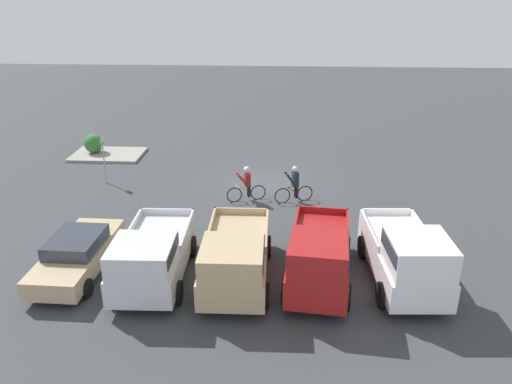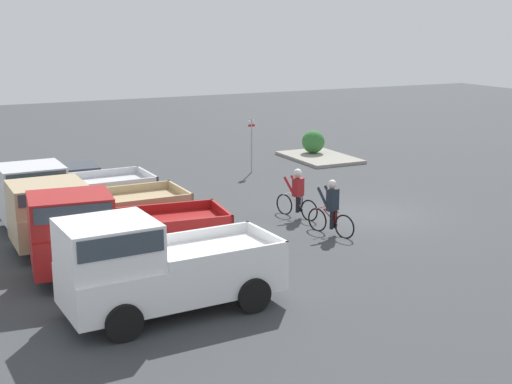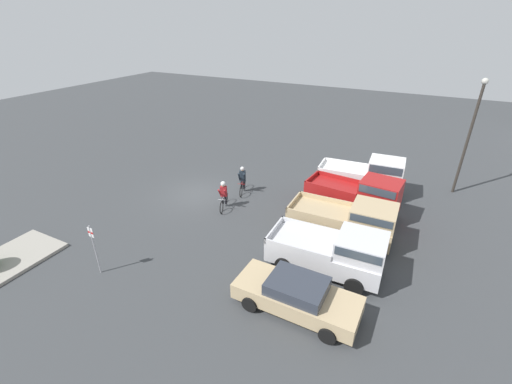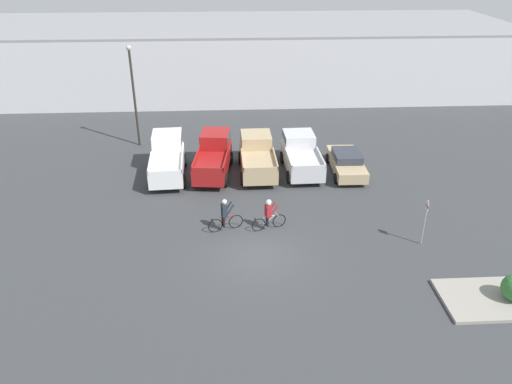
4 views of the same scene
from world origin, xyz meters
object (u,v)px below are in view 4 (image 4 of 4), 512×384
Objects in this scene: pickup_truck_2 at (257,155)px; lamppost at (133,89)px; pickup_truck_0 at (167,156)px; cyclist_0 at (269,214)px; fire_lane_sign at (425,218)px; cyclist_1 at (225,215)px; pickup_truck_1 at (214,155)px; sedan_0 at (346,162)px; pickup_truck_3 at (301,154)px.

lamppost is at bearing 149.63° from pickup_truck_2.
pickup_truck_2 is at bearing 1.87° from pickup_truck_0.
cyclist_0 is 0.75× the size of fire_lane_sign.
pickup_truck_1 is at bearing 95.65° from cyclist_1.
cyclist_1 is (-7.65, -6.56, 0.17)m from sedan_0.
cyclist_1 is (3.58, -6.98, -0.32)m from pickup_truck_0.
cyclist_0 is at bearing -50.38° from pickup_truck_0.
pickup_truck_1 is at bearing 2.20° from pickup_truck_0.
lamppost is at bearing 138.19° from pickup_truck_1.
cyclist_0 is (5.79, -7.00, -0.32)m from pickup_truck_0.
fire_lane_sign reaches higher than sedan_0.
cyclist_0 is (0.17, -7.18, -0.20)m from pickup_truck_2.
pickup_truck_3 is at bearing 70.07° from cyclist_0.
sedan_0 is 8.54m from cyclist_0.
lamppost reaches higher than pickup_truck_1.
pickup_truck_3 is at bearing 166.83° from sedan_0.
pickup_truck_3 is 2.04× the size of fire_lane_sign.
lamppost is at bearing 156.65° from pickup_truck_3.
pickup_truck_0 is 2.88m from pickup_truck_1.
pickup_truck_1 is 7.69m from cyclist_0.
pickup_truck_3 is 10.21m from fire_lane_sign.
pickup_truck_0 reaches higher than pickup_truck_3.
fire_lane_sign is at bearing -33.86° from pickup_truck_0.
pickup_truck_0 is 2.82× the size of cyclist_0.
pickup_truck_0 is 5.63m from pickup_truck_2.
pickup_truck_1 reaches higher than pickup_truck_2.
pickup_truck_2 is 1.04× the size of pickup_truck_3.
pickup_truck_0 is 2.11× the size of fire_lane_sign.
cyclist_0 reaches higher than sedan_0.
pickup_truck_2 is at bearing 74.06° from cyclist_1.
cyclist_1 is at bearing -62.84° from pickup_truck_0.
pickup_truck_1 reaches higher than cyclist_1.
lamppost is (-15.70, 13.80, 2.64)m from fire_lane_sign.
pickup_truck_3 is 1.03× the size of sedan_0.
pickup_truck_1 is at bearing -178.66° from pickup_truck_3.
fire_lane_sign is (9.55, -1.83, 0.58)m from cyclist_1.
cyclist_1 is at bearing -84.35° from pickup_truck_1.
lamppost reaches higher than cyclist_1.
pickup_truck_2 reaches higher than cyclist_1.
pickup_truck_1 is 8.38m from sedan_0.
pickup_truck_1 is 1.02× the size of pickup_truck_2.
sedan_0 is 2.66× the size of cyclist_1.
lamppost is (-2.57, 4.99, 2.90)m from pickup_truck_0.
sedan_0 is at bearing 102.77° from fire_lane_sign.
sedan_0 is at bearing -6.12° from pickup_truck_2.
pickup_truck_2 is 9.97m from lamppost.
pickup_truck_0 is at bearing -177.80° from pickup_truck_1.
lamppost is (-6.15, 11.96, 3.22)m from cyclist_1.
cyclist_1 is 0.74× the size of fire_lane_sign.
lamppost is (-10.99, 4.74, 3.03)m from pickup_truck_3.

